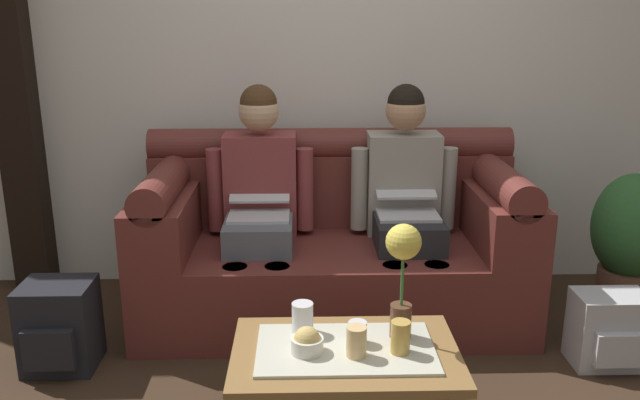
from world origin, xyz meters
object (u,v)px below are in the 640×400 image
couch (332,246)px  backpack_right (609,331)px  cup_far_center (303,318)px  backpack_left (59,327)px  flower_vase (403,264)px  potted_plant (630,239)px  person_left (260,196)px  cup_near_left (400,337)px  cup_near_right (357,333)px  person_right (405,195)px  cup_far_left (356,342)px  coffee_table (345,361)px  snack_bowl (307,342)px

couch → backpack_right: 1.40m
cup_far_center → backpack_left: bearing=159.6°
flower_vase → cup_far_center: flower_vase is taller
backpack_right → potted_plant: 0.66m
backpack_left → person_left: bearing=31.8°
cup_near_left → cup_near_right: (-0.15, 0.07, -0.02)m
person_right → cup_near_left: (-0.18, -1.13, -0.22)m
couch → flower_vase: couch is taller
cup_far_left → cup_near_right: bearing=83.0°
person_left → cup_far_center: (0.22, -0.96, -0.23)m
cup_far_left → potted_plant: 1.86m
coffee_table → potted_plant: potted_plant is taller
cup_near_right → cup_far_center: bearing=156.1°
person_right → backpack_left: 1.80m
person_left → backpack_left: 1.14m
cup_far_center → snack_bowl: bearing=-84.1°
snack_bowl → cup_near_right: (0.19, 0.06, 0.00)m
coffee_table → couch: bearing=90.0°
backpack_right → cup_near_left: bearing=-153.2°
person_right → flower_vase: person_right is taller
person_right → cup_far_center: size_ratio=9.95×
cup_near_left → backpack_right: bearing=26.8°
couch → cup_near_left: 1.15m
cup_near_right → person_right: bearing=72.4°
backpack_right → cup_far_center: bearing=-165.5°
couch → person_right: 0.47m
flower_vase → snack_bowl: (-0.36, -0.11, -0.26)m
person_right → coffee_table: 1.20m
person_left → coffee_table: 1.20m
person_left → coffee_table: person_left is taller
cup_far_center → coffee_table: bearing=-37.7°
person_right → snack_bowl: bearing=-115.2°
cup_near_left → couch: bearing=100.0°
coffee_table → snack_bowl: (-0.14, -0.03, 0.10)m
person_right → potted_plant: person_right is taller
person_left → backpack_left: size_ratio=3.00×
snack_bowl → potted_plant: size_ratio=0.16×
couch → potted_plant: couch is taller
person_right → potted_plant: size_ratio=1.57×
cup_near_right → backpack_right: size_ratio=0.25×
coffee_table → backpack_left: size_ratio=2.10×
backpack_left → flower_vase: bearing=-17.1°
person_left → cup_near_right: person_left is taller
couch → person_right: bearing=-0.4°
flower_vase → person_left: bearing=120.6°
flower_vase → cup_near_right: (-0.17, -0.05, -0.26)m
person_right → cup_near_left: 1.16m
couch → person_left: size_ratio=1.62×
person_left → backpack_right: person_left is taller
snack_bowl → backpack_left: snack_bowl is taller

